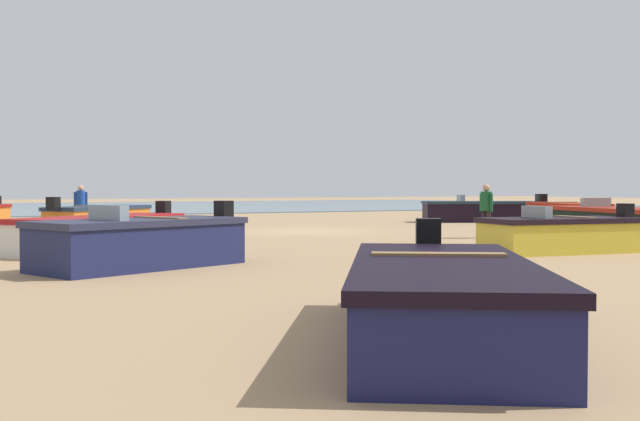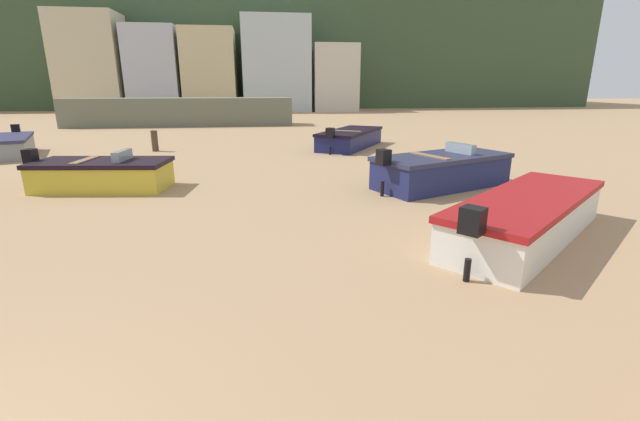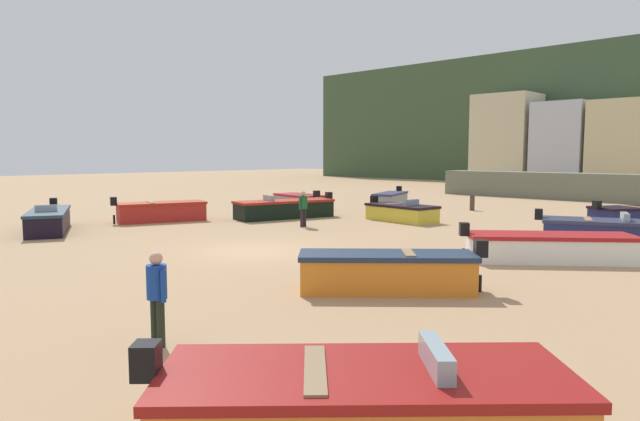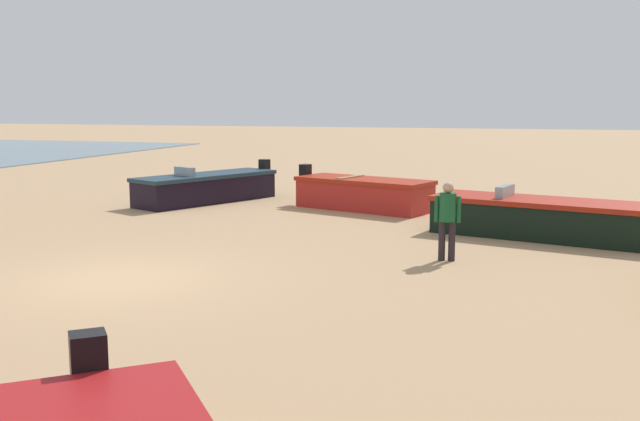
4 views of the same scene
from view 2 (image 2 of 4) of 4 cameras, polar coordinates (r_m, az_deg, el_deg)
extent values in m
cube|color=#384E32|center=(68.29, -10.88, 20.09)|extent=(90.00, 32.00, 14.96)
cube|color=#686B58|center=(32.61, -18.04, 12.37)|extent=(15.61, 2.40, 1.93)
cube|color=beige|center=(51.47, -28.16, 16.88)|extent=(6.23, 5.04, 9.74)
cube|color=#B2B9C6|center=(49.90, -21.09, 17.05)|extent=(5.09, 5.29, 8.52)
cube|color=#CBBC8D|center=(49.30, -14.38, 17.54)|extent=(5.36, 5.90, 8.38)
cube|color=silver|center=(49.58, -5.88, 18.68)|extent=(7.07, 6.88, 9.65)
cube|color=beige|center=(50.14, 1.68, 17.19)|extent=(4.77, 6.80, 6.97)
cube|color=white|center=(9.10, 25.84, -1.16)|extent=(4.63, 4.17, 0.72)
cube|color=#A2171A|center=(9.00, 26.18, 1.40)|extent=(4.76, 4.30, 0.12)
cube|color=black|center=(6.58, 19.63, -1.28)|extent=(0.42, 0.43, 0.40)
cylinder|color=black|center=(6.85, 19.00, -7.51)|extent=(0.14, 0.14, 0.36)
cube|color=#191C52|center=(20.41, 4.05, 9.35)|extent=(3.81, 4.74, 0.68)
cube|color=black|center=(20.37, 4.08, 10.47)|extent=(3.93, 4.87, 0.12)
cube|color=black|center=(18.08, 1.37, 10.32)|extent=(0.42, 0.41, 0.40)
cylinder|color=black|center=(18.17, 1.36, 7.97)|extent=(0.14, 0.14, 0.34)
cube|color=#976D46|center=(19.83, 3.51, 10.46)|extent=(1.33, 0.95, 0.08)
cube|color=gold|center=(13.56, -26.91, 4.01)|extent=(3.66, 1.96, 0.70)
cube|color=black|center=(13.49, -27.13, 5.70)|extent=(3.77, 2.05, 0.12)
cube|color=black|center=(14.42, -34.14, 6.00)|extent=(0.32, 0.35, 0.40)
cylinder|color=black|center=(14.54, -33.66, 3.06)|extent=(0.11, 0.11, 0.35)
cube|color=#8C9EA8|center=(13.20, -24.84, 6.68)|extent=(0.31, 0.94, 0.28)
cube|color=#8E664E|center=(13.68, -28.81, 5.82)|extent=(0.40, 1.33, 0.08)
cube|color=gray|center=(21.94, -35.78, 6.82)|extent=(2.46, 3.86, 0.69)
cube|color=#303054|center=(21.89, -35.96, 7.86)|extent=(2.57, 3.99, 0.12)
cube|color=black|center=(23.86, -35.46, 8.85)|extent=(0.40, 0.37, 0.40)
cylinder|color=black|center=(23.93, -35.16, 7.06)|extent=(0.13, 0.13, 0.35)
cube|color=#1C224F|center=(12.84, 15.87, 4.82)|extent=(4.27, 3.04, 0.81)
cube|color=#282B44|center=(12.76, 16.03, 6.85)|extent=(4.39, 3.15, 0.12)
cube|color=black|center=(11.28, 8.46, 7.05)|extent=(0.38, 0.40, 0.40)
cylinder|color=black|center=(11.45, 8.28, 2.88)|extent=(0.13, 0.13, 0.40)
cube|color=#8C9EA8|center=(13.24, 18.19, 7.88)|extent=(0.57, 0.98, 0.28)
cube|color=#946A48|center=(12.40, 14.46, 6.94)|extent=(0.76, 1.37, 0.08)
cylinder|color=#49392A|center=(20.44, -21.16, 8.63)|extent=(0.28, 0.28, 0.91)
camera|label=1|loc=(27.51, 10.93, 13.42)|focal=43.39mm
camera|label=3|loc=(15.40, 121.38, -7.29)|focal=31.63mm
camera|label=4|loc=(12.65, 35.61, 15.21)|focal=40.97mm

